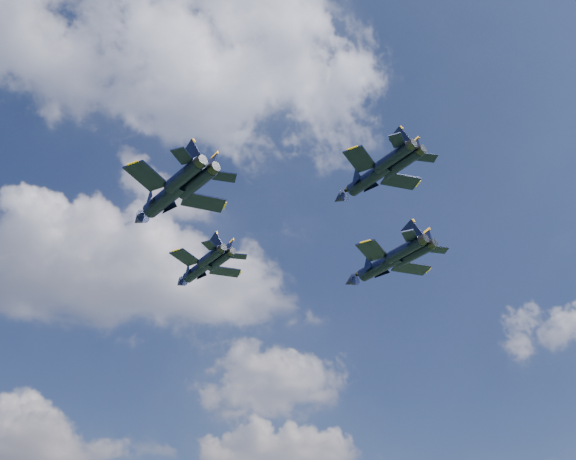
# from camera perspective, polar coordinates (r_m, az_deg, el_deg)

# --- Properties ---
(jet_lead) EXTENTS (10.87, 14.64, 3.55)m
(jet_lead) POSITION_cam_1_polar(r_m,az_deg,el_deg) (95.24, -8.09, -3.58)
(jet_lead) COLOR black
(jet_left) EXTENTS (12.44, 16.39, 4.03)m
(jet_left) POSITION_cam_1_polar(r_m,az_deg,el_deg) (76.20, -11.03, 2.70)
(jet_left) COLOR black
(jet_right) EXTENTS (12.71, 17.04, 4.14)m
(jet_right) POSITION_cam_1_polar(r_m,az_deg,el_deg) (92.03, 8.00, -3.24)
(jet_right) COLOR black
(jet_slot) EXTENTS (10.21, 13.75, 3.33)m
(jet_slot) POSITION_cam_1_polar(r_m,az_deg,el_deg) (72.84, 7.01, 4.48)
(jet_slot) COLOR black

